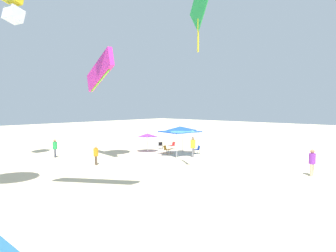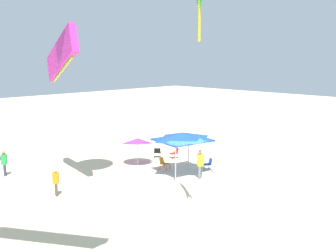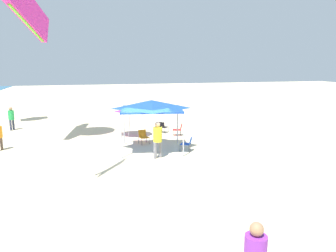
{
  "view_description": "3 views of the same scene",
  "coord_description": "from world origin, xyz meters",
  "px_view_note": "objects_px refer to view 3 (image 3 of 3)",
  "views": [
    {
      "loc": [
        -16.96,
        21.62,
        4.89
      ],
      "look_at": [
        1.66,
        0.97,
        2.95
      ],
      "focal_mm": 31.4,
      "sensor_mm": 36.0,
      "label": 1
    },
    {
      "loc": [
        -16.23,
        18.29,
        7.83
      ],
      "look_at": [
        2.76,
        -0.46,
        3.12
      ],
      "focal_mm": 41.75,
      "sensor_mm": 36.0,
      "label": 2
    },
    {
      "loc": [
        -15.98,
        3.03,
        4.85
      ],
      "look_at": [
        1.35,
        -1.43,
        1.35
      ],
      "focal_mm": 34.43,
      "sensor_mm": 36.0,
      "label": 3
    }
  ],
  "objects_px": {
    "folding_chair_near_cooler": "(179,129)",
    "person_near_umbrella": "(158,137)",
    "folding_chair_facing_ocean": "(143,136)",
    "beach_umbrella": "(130,110)",
    "person_kite_handler": "(11,117)",
    "kite_parafoil_magenta": "(27,10)",
    "folding_chair_left_of_tent": "(188,143)",
    "folding_chair_right_of_tent": "(163,126)",
    "canopy_tent": "(151,105)"
  },
  "relations": [
    {
      "from": "folding_chair_right_of_tent",
      "to": "beach_umbrella",
      "type": "bearing_deg",
      "value": 52.23
    },
    {
      "from": "folding_chair_right_of_tent",
      "to": "person_kite_handler",
      "type": "distance_m",
      "value": 11.16
    },
    {
      "from": "folding_chair_near_cooler",
      "to": "person_near_umbrella",
      "type": "distance_m",
      "value": 5.49
    },
    {
      "from": "folding_chair_facing_ocean",
      "to": "folding_chair_left_of_tent",
      "type": "distance_m",
      "value": 3.14
    },
    {
      "from": "beach_umbrella",
      "to": "person_near_umbrella",
      "type": "distance_m",
      "value": 5.63
    },
    {
      "from": "folding_chair_near_cooler",
      "to": "folding_chair_left_of_tent",
      "type": "relative_size",
      "value": 1.0
    },
    {
      "from": "beach_umbrella",
      "to": "folding_chair_left_of_tent",
      "type": "height_order",
      "value": "beach_umbrella"
    },
    {
      "from": "person_kite_handler",
      "to": "kite_parafoil_magenta",
      "type": "relative_size",
      "value": 0.3
    },
    {
      "from": "folding_chair_near_cooler",
      "to": "kite_parafoil_magenta",
      "type": "relative_size",
      "value": 0.14
    },
    {
      "from": "folding_chair_near_cooler",
      "to": "person_near_umbrella",
      "type": "bearing_deg",
      "value": -13.34
    },
    {
      "from": "folding_chair_right_of_tent",
      "to": "kite_parafoil_magenta",
      "type": "bearing_deg",
      "value": 46.73
    },
    {
      "from": "folding_chair_near_cooler",
      "to": "folding_chair_facing_ocean",
      "type": "relative_size",
      "value": 1.0
    },
    {
      "from": "canopy_tent",
      "to": "person_kite_handler",
      "type": "relative_size",
      "value": 2.19
    },
    {
      "from": "canopy_tent",
      "to": "folding_chair_left_of_tent",
      "type": "bearing_deg",
      "value": -109.84
    },
    {
      "from": "folding_chair_left_of_tent",
      "to": "kite_parafoil_magenta",
      "type": "xyz_separation_m",
      "value": [
        4.57,
        8.49,
        7.44
      ]
    },
    {
      "from": "folding_chair_facing_ocean",
      "to": "person_kite_handler",
      "type": "distance_m",
      "value": 10.76
    },
    {
      "from": "folding_chair_facing_ocean",
      "to": "folding_chair_left_of_tent",
      "type": "xyz_separation_m",
      "value": [
        -2.34,
        -2.09,
        0.0
      ]
    },
    {
      "from": "beach_umbrella",
      "to": "folding_chair_right_of_tent",
      "type": "distance_m",
      "value": 2.66
    },
    {
      "from": "beach_umbrella",
      "to": "folding_chair_facing_ocean",
      "type": "relative_size",
      "value": 2.86
    },
    {
      "from": "person_near_umbrella",
      "to": "kite_parafoil_magenta",
      "type": "height_order",
      "value": "kite_parafoil_magenta"
    },
    {
      "from": "beach_umbrella",
      "to": "folding_chair_left_of_tent",
      "type": "relative_size",
      "value": 2.86
    },
    {
      "from": "folding_chair_right_of_tent",
      "to": "folding_chair_facing_ocean",
      "type": "height_order",
      "value": "same"
    },
    {
      "from": "canopy_tent",
      "to": "folding_chair_facing_ocean",
      "type": "distance_m",
      "value": 2.67
    },
    {
      "from": "folding_chair_facing_ocean",
      "to": "folding_chair_left_of_tent",
      "type": "height_order",
      "value": "same"
    },
    {
      "from": "beach_umbrella",
      "to": "folding_chair_near_cooler",
      "type": "height_order",
      "value": "beach_umbrella"
    },
    {
      "from": "folding_chair_right_of_tent",
      "to": "person_kite_handler",
      "type": "height_order",
      "value": "person_kite_handler"
    },
    {
      "from": "folding_chair_left_of_tent",
      "to": "kite_parafoil_magenta",
      "type": "bearing_deg",
      "value": -88.94
    },
    {
      "from": "person_kite_handler",
      "to": "kite_parafoil_magenta",
      "type": "xyz_separation_m",
      "value": [
        -4.13,
        -2.27,
        6.91
      ]
    },
    {
      "from": "beach_umbrella",
      "to": "folding_chair_facing_ocean",
      "type": "height_order",
      "value": "beach_umbrella"
    },
    {
      "from": "canopy_tent",
      "to": "folding_chair_facing_ocean",
      "type": "bearing_deg",
      "value": 6.36
    },
    {
      "from": "folding_chair_right_of_tent",
      "to": "kite_parafoil_magenta",
      "type": "height_order",
      "value": "kite_parafoil_magenta"
    },
    {
      "from": "beach_umbrella",
      "to": "folding_chair_right_of_tent",
      "type": "bearing_deg",
      "value": -81.69
    },
    {
      "from": "canopy_tent",
      "to": "person_kite_handler",
      "type": "distance_m",
      "value": 12.03
    },
    {
      "from": "folding_chair_near_cooler",
      "to": "canopy_tent",
      "type": "bearing_deg",
      "value": -23.68
    },
    {
      "from": "folding_chair_near_cooler",
      "to": "person_near_umbrella",
      "type": "height_order",
      "value": "person_near_umbrella"
    },
    {
      "from": "folding_chair_near_cooler",
      "to": "kite_parafoil_magenta",
      "type": "bearing_deg",
      "value": -79.71
    },
    {
      "from": "kite_parafoil_magenta",
      "to": "person_near_umbrella",
      "type": "bearing_deg",
      "value": -115.62
    },
    {
      "from": "folding_chair_left_of_tent",
      "to": "folding_chair_near_cooler",
      "type": "bearing_deg",
      "value": -159.65
    },
    {
      "from": "canopy_tent",
      "to": "kite_parafoil_magenta",
      "type": "relative_size",
      "value": 0.65
    },
    {
      "from": "folding_chair_facing_ocean",
      "to": "beach_umbrella",
      "type": "bearing_deg",
      "value": 88.33
    },
    {
      "from": "folding_chair_right_of_tent",
      "to": "folding_chair_facing_ocean",
      "type": "xyz_separation_m",
      "value": [
        -2.63,
        1.85,
        0.0
      ]
    },
    {
      "from": "person_kite_handler",
      "to": "person_near_umbrella",
      "type": "bearing_deg",
      "value": -111.09
    },
    {
      "from": "folding_chair_left_of_tent",
      "to": "folding_chair_right_of_tent",
      "type": "bearing_deg",
      "value": -147.85
    },
    {
      "from": "person_near_umbrella",
      "to": "canopy_tent",
      "type": "bearing_deg",
      "value": 63.62
    },
    {
      "from": "beach_umbrella",
      "to": "folding_chair_near_cooler",
      "type": "bearing_deg",
      "value": -103.02
    },
    {
      "from": "folding_chair_facing_ocean",
      "to": "person_kite_handler",
      "type": "bearing_deg",
      "value": 130.91
    },
    {
      "from": "folding_chair_facing_ocean",
      "to": "person_near_umbrella",
      "type": "bearing_deg",
      "value": -99.85
    },
    {
      "from": "beach_umbrella",
      "to": "person_near_umbrella",
      "type": "height_order",
      "value": "beach_umbrella"
    },
    {
      "from": "canopy_tent",
      "to": "folding_chair_right_of_tent",
      "type": "bearing_deg",
      "value": -21.22
    },
    {
      "from": "person_near_umbrella",
      "to": "folding_chair_left_of_tent",
      "type": "bearing_deg",
      "value": -0.34
    }
  ]
}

